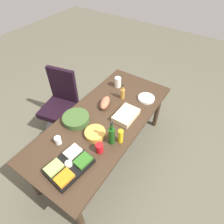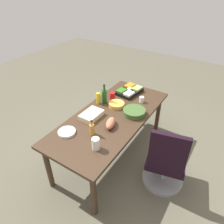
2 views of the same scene
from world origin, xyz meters
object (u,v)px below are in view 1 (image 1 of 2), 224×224
Objects in this scene: dressing_bottle at (123,93)px; mayo_jar at (118,82)px; paper_plate_stack at (146,98)px; veggie_tray at (69,166)px; chip_bowl at (95,133)px; salad_bowl at (76,119)px; mustard_bottle at (121,136)px; paper_cup at (58,140)px; conference_table at (103,124)px; bread_loaf at (105,103)px; sheet_cake at (126,115)px; wine_bottle at (111,135)px; office_chair at (61,109)px; red_solo_cup at (99,148)px.

mayo_jar is at bearing 46.47° from dressing_bottle.
paper_plate_stack is 0.48× the size of veggie_tray.
chip_bowl is 0.74× the size of salad_bowl.
mayo_jar reaches higher than veggie_tray.
mayo_jar is 0.98m from mustard_bottle.
paper_cup is 1.19m from mayo_jar.
dressing_bottle reaches higher than conference_table.
veggie_tray is 2.16× the size of dressing_bottle.
mustard_bottle reaches higher than bread_loaf.
veggie_tray reaches higher than chip_bowl.
veggie_tray reaches higher than sheet_cake.
wine_bottle is (-0.87, -0.47, 0.05)m from mayo_jar.
sheet_cake is 0.42m from wine_bottle.
sheet_cake is 0.37m from dressing_bottle.
mustard_bottle is (0.08, -0.28, 0.06)m from chip_bowl.
veggie_tray is 0.33m from paper_cup.
bread_loaf is 0.75× the size of sheet_cake.
chip_bowl reaches higher than paper_plate_stack.
bread_loaf is 1.36× the size of mustard_bottle.
salad_bowl is (-0.20, 0.25, 0.12)m from conference_table.
office_chair is at bearing 129.02° from mayo_jar.
salad_bowl is at bearing 9.02° from paper_cup.
dressing_bottle is at bearing -66.81° from office_chair.
wine_bottle reaches higher than office_chair.
sheet_cake is at bearing 8.44° from wine_bottle.
paper_cup reaches higher than salad_bowl.
red_solo_cup reaches higher than paper_plate_stack.
dressing_bottle is 0.68× the size of wine_bottle.
office_chair is 4.30× the size of chip_bowl.
wine_bottle reaches higher than dressing_bottle.
veggie_tray is 2.57× the size of mustard_bottle.
mustard_bottle reaches higher than veggie_tray.
bread_loaf reaches higher than paper_cup.
paper_cup reaches higher than chip_bowl.
paper_cup is (-0.35, -0.06, 0.01)m from salad_bowl.
conference_table is 0.34m from salad_bowl.
red_solo_cup is 0.74× the size of mayo_jar.
chip_bowl is at bearing -163.10° from mayo_jar.
salad_bowl is at bearing 160.53° from dressing_bottle.
dressing_bottle is at bearing 22.59° from wine_bottle.
paper_cup is at bearing -170.98° from salad_bowl.
chip_bowl reaches higher than conference_table.
red_solo_cup is 0.46m from paper_cup.
paper_plate_stack is at bearing 5.81° from mustard_bottle.
paper_plate_stack is (0.86, -0.20, -0.01)m from chip_bowl.
mustard_bottle is at bearing -54.28° from paper_cup.
dressing_bottle is 1.19× the size of mustard_bottle.
red_solo_cup is 0.50× the size of paper_plate_stack.
chip_bowl is at bearing -173.43° from dressing_bottle.
conference_table is 0.68m from paper_plate_stack.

